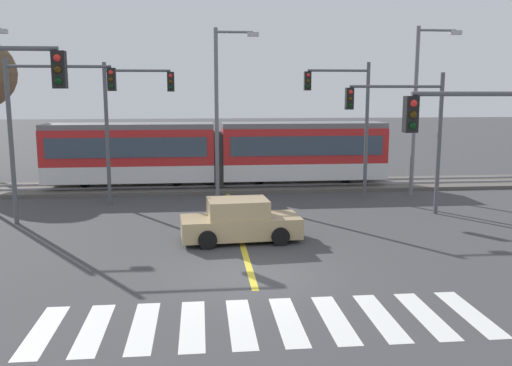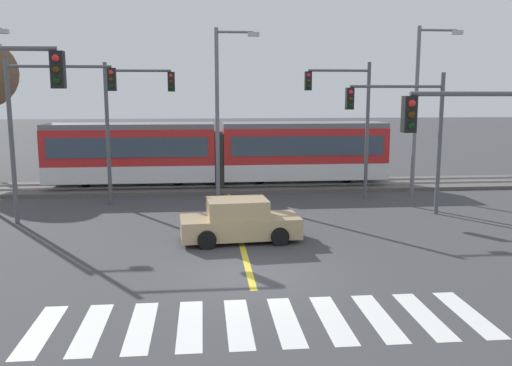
{
  "view_description": "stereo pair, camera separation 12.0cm",
  "coord_description": "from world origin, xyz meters",
  "px_view_note": "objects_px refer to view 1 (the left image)",
  "views": [
    {
      "loc": [
        -1.42,
        -14.97,
        5.2
      ],
      "look_at": [
        0.83,
        6.66,
        1.6
      ],
      "focal_mm": 38.0,
      "sensor_mm": 36.0,
      "label": 1
    },
    {
      "loc": [
        -1.3,
        -14.98,
        5.2
      ],
      "look_at": [
        0.83,
        6.66,
        1.6
      ],
      "focal_mm": 38.0,
      "sensor_mm": 36.0,
      "label": 2
    }
  ],
  "objects_px": {
    "sedan_crossing": "(240,222)",
    "traffic_light_far_left": "(128,112)",
    "traffic_light_mid_left": "(45,114)",
    "light_rail_tram": "(218,151)",
    "street_lamp_centre": "(221,103)",
    "traffic_light_near_right": "(493,151)",
    "street_lamp_east": "(419,101)",
    "traffic_light_far_right": "(347,111)",
    "traffic_light_mid_right": "(408,123)"
  },
  "relations": [
    {
      "from": "sedan_crossing",
      "to": "traffic_light_far_left",
      "type": "distance_m",
      "value": 9.24
    },
    {
      "from": "traffic_light_mid_left",
      "to": "sedan_crossing",
      "type": "bearing_deg",
      "value": -25.3
    },
    {
      "from": "light_rail_tram",
      "to": "street_lamp_centre",
      "type": "bearing_deg",
      "value": -88.35
    },
    {
      "from": "sedan_crossing",
      "to": "traffic_light_near_right",
      "type": "height_order",
      "value": "traffic_light_near_right"
    },
    {
      "from": "street_lamp_east",
      "to": "traffic_light_near_right",
      "type": "bearing_deg",
      "value": -104.92
    },
    {
      "from": "light_rail_tram",
      "to": "street_lamp_east",
      "type": "bearing_deg",
      "value": -17.94
    },
    {
      "from": "traffic_light_far_left",
      "to": "traffic_light_mid_left",
      "type": "relative_size",
      "value": 1.01
    },
    {
      "from": "traffic_light_near_right",
      "to": "street_lamp_east",
      "type": "relative_size",
      "value": 0.68
    },
    {
      "from": "traffic_light_far_right",
      "to": "street_lamp_centre",
      "type": "distance_m",
      "value": 6.24
    },
    {
      "from": "traffic_light_near_right",
      "to": "traffic_light_far_right",
      "type": "relative_size",
      "value": 0.86
    },
    {
      "from": "traffic_light_far_left",
      "to": "traffic_light_mid_left",
      "type": "height_order",
      "value": "traffic_light_far_left"
    },
    {
      "from": "sedan_crossing",
      "to": "traffic_light_mid_right",
      "type": "height_order",
      "value": "traffic_light_mid_right"
    },
    {
      "from": "sedan_crossing",
      "to": "traffic_light_mid_left",
      "type": "relative_size",
      "value": 0.66
    },
    {
      "from": "traffic_light_far_right",
      "to": "traffic_light_far_left",
      "type": "bearing_deg",
      "value": -178.53
    },
    {
      "from": "traffic_light_near_right",
      "to": "traffic_light_mid_left",
      "type": "bearing_deg",
      "value": 145.57
    },
    {
      "from": "traffic_light_mid_left",
      "to": "street_lamp_east",
      "type": "distance_m",
      "value": 17.6
    },
    {
      "from": "traffic_light_near_right",
      "to": "traffic_light_far_right",
      "type": "xyz_separation_m",
      "value": [
        -0.21,
        13.09,
        0.61
      ]
    },
    {
      "from": "traffic_light_mid_right",
      "to": "traffic_light_far_left",
      "type": "bearing_deg",
      "value": 163.52
    },
    {
      "from": "traffic_light_far_left",
      "to": "traffic_light_far_right",
      "type": "relative_size",
      "value": 0.99
    },
    {
      "from": "traffic_light_mid_right",
      "to": "street_lamp_east",
      "type": "xyz_separation_m",
      "value": [
        2.23,
        4.25,
        0.85
      ]
    },
    {
      "from": "traffic_light_far_left",
      "to": "light_rail_tram",
      "type": "bearing_deg",
      "value": 42.65
    },
    {
      "from": "traffic_light_mid_right",
      "to": "traffic_light_near_right",
      "type": "distance_m",
      "value": 9.35
    },
    {
      "from": "sedan_crossing",
      "to": "traffic_light_mid_right",
      "type": "bearing_deg",
      "value": 25.45
    },
    {
      "from": "traffic_light_far_right",
      "to": "street_lamp_east",
      "type": "bearing_deg",
      "value": 6.17
    },
    {
      "from": "sedan_crossing",
      "to": "street_lamp_centre",
      "type": "xyz_separation_m",
      "value": [
        -0.32,
        8.35,
        4.05
      ]
    },
    {
      "from": "light_rail_tram",
      "to": "traffic_light_mid_left",
      "type": "distance_m",
      "value": 10.56
    },
    {
      "from": "traffic_light_near_right",
      "to": "traffic_light_mid_left",
      "type": "distance_m",
      "value": 16.34
    },
    {
      "from": "traffic_light_far_right",
      "to": "street_lamp_centre",
      "type": "xyz_separation_m",
      "value": [
        -6.15,
        0.99,
        0.38
      ]
    },
    {
      "from": "traffic_light_mid_right",
      "to": "traffic_light_near_right",
      "type": "bearing_deg",
      "value": -98.42
    },
    {
      "from": "traffic_light_far_right",
      "to": "street_lamp_centre",
      "type": "relative_size",
      "value": 0.8
    },
    {
      "from": "traffic_light_far_left",
      "to": "street_lamp_east",
      "type": "bearing_deg",
      "value": 2.73
    },
    {
      "from": "traffic_light_mid_left",
      "to": "traffic_light_mid_right",
      "type": "bearing_deg",
      "value": 0.05
    },
    {
      "from": "traffic_light_far_right",
      "to": "traffic_light_mid_left",
      "type": "bearing_deg",
      "value": -163.79
    },
    {
      "from": "traffic_light_far_left",
      "to": "street_lamp_east",
      "type": "relative_size",
      "value": 0.78
    },
    {
      "from": "street_lamp_east",
      "to": "traffic_light_mid_right",
      "type": "bearing_deg",
      "value": -117.66
    },
    {
      "from": "traffic_light_far_left",
      "to": "traffic_light_near_right",
      "type": "height_order",
      "value": "traffic_light_far_left"
    },
    {
      "from": "traffic_light_far_right",
      "to": "street_lamp_centre",
      "type": "bearing_deg",
      "value": 170.87
    },
    {
      "from": "traffic_light_mid_right",
      "to": "traffic_light_near_right",
      "type": "relative_size",
      "value": 1.05
    },
    {
      "from": "traffic_light_far_left",
      "to": "street_lamp_centre",
      "type": "distance_m",
      "value": 4.54
    },
    {
      "from": "sedan_crossing",
      "to": "traffic_light_far_right",
      "type": "xyz_separation_m",
      "value": [
        5.83,
        7.37,
        3.67
      ]
    },
    {
      "from": "traffic_light_near_right",
      "to": "street_lamp_centre",
      "type": "bearing_deg",
      "value": 114.32
    },
    {
      "from": "traffic_light_mid_left",
      "to": "street_lamp_centre",
      "type": "relative_size",
      "value": 0.79
    },
    {
      "from": "traffic_light_near_right",
      "to": "traffic_light_far_left",
      "type": "bearing_deg",
      "value": 129.87
    },
    {
      "from": "traffic_light_far_right",
      "to": "traffic_light_mid_left",
      "type": "distance_m",
      "value": 13.81
    },
    {
      "from": "light_rail_tram",
      "to": "street_lamp_east",
      "type": "height_order",
      "value": "street_lamp_east"
    },
    {
      "from": "traffic_light_far_right",
      "to": "traffic_light_near_right",
      "type": "bearing_deg",
      "value": -89.09
    },
    {
      "from": "sedan_crossing",
      "to": "traffic_light_far_right",
      "type": "bearing_deg",
      "value": 51.63
    },
    {
      "from": "traffic_light_mid_right",
      "to": "traffic_light_mid_left",
      "type": "height_order",
      "value": "traffic_light_mid_left"
    },
    {
      "from": "sedan_crossing",
      "to": "traffic_light_near_right",
      "type": "xyz_separation_m",
      "value": [
        6.04,
        -5.72,
        3.06
      ]
    },
    {
      "from": "sedan_crossing",
      "to": "traffic_light_mid_left",
      "type": "xyz_separation_m",
      "value": [
        -7.43,
        3.51,
        3.7
      ]
    }
  ]
}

